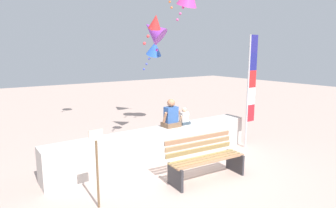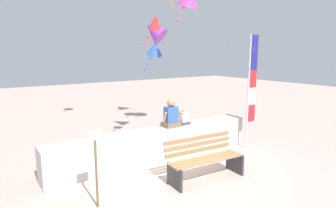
{
  "view_description": "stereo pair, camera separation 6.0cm",
  "coord_description": "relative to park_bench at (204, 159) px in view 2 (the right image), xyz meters",
  "views": [
    {
      "loc": [
        -3.76,
        -4.87,
        2.66
      ],
      "look_at": [
        0.32,
        0.97,
        1.39
      ],
      "focal_mm": 31.06,
      "sensor_mm": 36.0,
      "label": 1
    },
    {
      "loc": [
        -3.71,
        -4.91,
        2.66
      ],
      "look_at": [
        0.32,
        0.97,
        1.39
      ],
      "focal_mm": 31.06,
      "sensor_mm": 36.0,
      "label": 2
    }
  ],
  "objects": [
    {
      "name": "ground_plane",
      "position": [
        -0.25,
        0.49,
        -0.42
      ],
      "size": [
        40.0,
        40.0,
        0.0
      ],
      "primitive_type": "plane",
      "color": "#B99E91"
    },
    {
      "name": "kite_red",
      "position": [
        0.06,
        2.04,
        2.99
      ],
      "size": [
        0.54,
        0.49,
        0.8
      ],
      "color": "red"
    },
    {
      "name": "kite_purple",
      "position": [
        0.47,
        2.76,
        2.85
      ],
      "size": [
        0.93,
        0.96,
        0.97
      ],
      "color": "purple"
    },
    {
      "name": "person_adult",
      "position": [
        0.17,
        1.48,
        0.65
      ],
      "size": [
        0.47,
        0.34,
        0.72
      ],
      "color": "brown",
      "rests_on": "seawall_ledge"
    },
    {
      "name": "kite_blue",
      "position": [
        1.53,
        4.41,
        2.37
      ],
      "size": [
        0.77,
        0.78,
        1.08
      ],
      "color": "blue"
    },
    {
      "name": "person_child",
      "position": [
        0.6,
        1.48,
        0.55
      ],
      "size": [
        0.3,
        0.22,
        0.46
      ],
      "color": "#33414C",
      "rests_on": "seawall_ledge"
    },
    {
      "name": "seawall_ledge",
      "position": [
        -0.25,
        1.47,
        -0.02
      ],
      "size": [
        5.51,
        0.59,
        0.79
      ],
      "primitive_type": "cube",
      "color": "beige",
      "rests_on": "ground"
    },
    {
      "name": "flag_banner",
      "position": [
        2.43,
        0.87,
        1.36
      ],
      "size": [
        0.33,
        0.05,
        3.13
      ],
      "color": "#B7B7BC",
      "rests_on": "ground"
    },
    {
      "name": "park_bench",
      "position": [
        0.0,
        0.0,
        0.0
      ],
      "size": [
        1.74,
        0.74,
        0.88
      ],
      "color": "#A17150",
      "rests_on": "ground"
    },
    {
      "name": "sign_post",
      "position": [
        -2.33,
        0.14,
        0.4
      ],
      "size": [
        0.24,
        0.04,
        1.39
      ],
      "color": "brown",
      "rests_on": "ground"
    }
  ]
}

